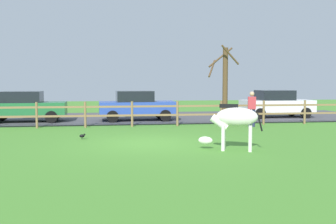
# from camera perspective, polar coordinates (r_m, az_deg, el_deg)

# --- Properties ---
(ground_plane) EXTENTS (60.00, 60.00, 0.00)m
(ground_plane) POSITION_cam_1_polar(r_m,az_deg,el_deg) (13.08, -2.91, -4.66)
(ground_plane) COLOR #47842D
(parking_asphalt) EXTENTS (28.00, 7.40, 0.05)m
(parking_asphalt) POSITION_cam_1_polar(r_m,az_deg,el_deg) (22.29, -5.09, -0.84)
(parking_asphalt) COLOR #47474C
(parking_asphalt) RESTS_ON ground_plane
(paddock_fence) EXTENTS (21.49, 0.11, 1.18)m
(paddock_fence) POSITION_cam_1_polar(r_m,az_deg,el_deg) (17.94, -5.35, -0.03)
(paddock_fence) COLOR olive
(paddock_fence) RESTS_ON ground_plane
(bare_tree) EXTENTS (1.47, 1.47, 3.76)m
(bare_tree) POSITION_cam_1_polar(r_m,az_deg,el_deg) (18.33, 8.38, 4.16)
(bare_tree) COLOR #513A23
(bare_tree) RESTS_ON ground_plane
(zebra) EXTENTS (1.85, 0.95, 1.41)m
(zebra) POSITION_cam_1_polar(r_m,az_deg,el_deg) (11.76, 9.77, -1.20)
(zebra) COLOR white
(zebra) RESTS_ON ground_plane
(crow_on_grass) EXTENTS (0.21, 0.10, 0.20)m
(crow_on_grass) POSITION_cam_1_polar(r_m,az_deg,el_deg) (14.32, -12.59, -3.46)
(crow_on_grass) COLOR black
(crow_on_grass) RESTS_ON ground_plane
(parked_car_green) EXTENTS (4.06, 2.00, 1.56)m
(parked_car_green) POSITION_cam_1_polar(r_m,az_deg,el_deg) (20.90, -20.46, 0.80)
(parked_car_green) COLOR #236B38
(parked_car_green) RESTS_ON parking_asphalt
(parked_car_blue) EXTENTS (4.08, 2.04, 1.56)m
(parked_car_blue) POSITION_cam_1_polar(r_m,az_deg,el_deg) (20.41, -4.66, 0.98)
(parked_car_blue) COLOR #2D4CAD
(parked_car_blue) RESTS_ON parking_asphalt
(parked_car_white) EXTENTS (4.03, 1.93, 1.56)m
(parked_car_white) POSITION_cam_1_polar(r_m,az_deg,el_deg) (22.99, 15.74, 1.21)
(parked_car_white) COLOR white
(parked_car_white) RESTS_ON parking_asphalt
(visitor_near_fence) EXTENTS (0.41, 0.31, 1.64)m
(visitor_near_fence) POSITION_cam_1_polar(r_m,az_deg,el_deg) (18.26, 12.31, 0.69)
(visitor_near_fence) COLOR #232847
(visitor_near_fence) RESTS_ON ground_plane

